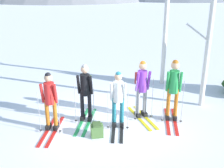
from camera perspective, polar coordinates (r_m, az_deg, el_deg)
ground_plane at (r=8.27m, az=-0.54°, el=-7.61°), size 400.00×400.00×0.00m
skier_in_red at (r=7.61m, az=-12.68°, el=-3.17°), size 0.75×1.70×1.67m
skier_in_black at (r=7.96m, az=-5.49°, el=-1.15°), size 0.84×1.73×1.73m
skier_in_white at (r=7.61m, az=1.27°, el=-2.85°), size 0.69×1.65×1.63m
skier_in_purple at (r=8.18m, az=6.16°, el=-0.37°), size 0.60×1.65×1.77m
skier_in_green at (r=8.11m, az=12.55°, el=-0.70°), size 0.82×1.69×1.85m
birch_tree_tall at (r=9.06m, az=19.41°, el=9.51°), size 0.88×1.15×4.56m
birch_tree_slender at (r=10.87m, az=11.03°, el=11.78°), size 0.55×0.77×4.54m
backpack_on_snow_front at (r=7.43m, az=-3.12°, el=-9.48°), size 0.33×0.28×0.38m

